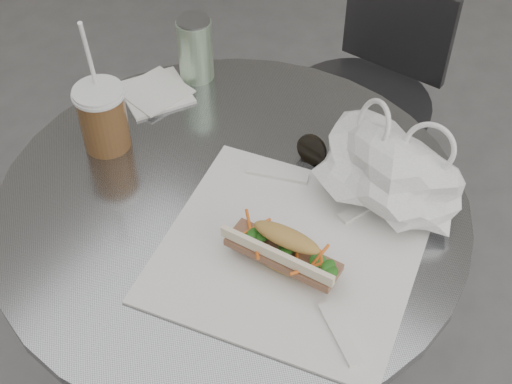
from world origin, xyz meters
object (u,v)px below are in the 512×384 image
Objects in this scene: banh_mi at (284,251)px; iced_coffee at (103,117)px; chair_far at (361,132)px; drink_can at (195,49)px; sunglasses at (329,158)px; cafe_table at (235,299)px.

iced_coffee reaches higher than banh_mi.
iced_coffee is at bearing 79.25° from chair_far.
iced_coffee is (-0.15, -0.72, 0.49)m from chair_far.
iced_coffee is at bearing -92.16° from drink_can.
chair_far is at bearing 109.10° from sunglasses.
iced_coffee is 0.38m from sunglasses.
chair_far is at bearing 78.34° from iced_coffee.
banh_mi is at bearing -76.67° from sunglasses.
iced_coffee is (-0.25, -0.01, 0.34)m from cafe_table.
sunglasses is (-0.05, 0.22, -0.02)m from banh_mi.
banh_mi is (0.14, -0.06, 0.31)m from cafe_table.
iced_coffee reaches higher than sunglasses.
chair_far is 2.73× the size of iced_coffee.
cafe_table is at bearing 151.90° from banh_mi.
drink_can is (-0.24, 0.23, 0.34)m from cafe_table.
cafe_table is 0.35m from banh_mi.
iced_coffee is 0.24m from drink_can.
cafe_table is 0.34m from sunglasses.
drink_can is (0.01, 0.24, 0.00)m from iced_coffee.
iced_coffee reaches higher than drink_can.
drink_can is at bearing 139.48° from banh_mi.
sunglasses reaches higher than chair_far.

